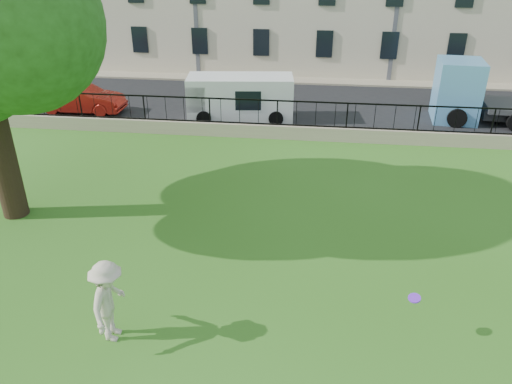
# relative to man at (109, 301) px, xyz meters

# --- Properties ---
(ground) EXTENTS (120.00, 120.00, 0.00)m
(ground) POSITION_rel_man_xyz_m (2.50, 0.84, -0.98)
(ground) COLOR #2D6117
(ground) RESTS_ON ground
(retaining_wall) EXTENTS (50.00, 0.40, 0.60)m
(retaining_wall) POSITION_rel_man_xyz_m (2.50, 12.84, -0.68)
(retaining_wall) COLOR gray
(retaining_wall) RESTS_ON ground
(iron_railing) EXTENTS (50.00, 0.05, 1.13)m
(iron_railing) POSITION_rel_man_xyz_m (2.50, 12.84, 0.17)
(iron_railing) COLOR black
(iron_railing) RESTS_ON retaining_wall
(street) EXTENTS (60.00, 9.00, 0.01)m
(street) POSITION_rel_man_xyz_m (2.50, 17.54, -0.98)
(street) COLOR black
(street) RESTS_ON ground
(sidewalk) EXTENTS (60.00, 1.40, 0.12)m
(sidewalk) POSITION_rel_man_xyz_m (2.50, 22.74, -0.92)
(sidewalk) COLOR gray
(sidewalk) RESTS_ON ground
(man) EXTENTS (0.73, 1.27, 1.96)m
(man) POSITION_rel_man_xyz_m (0.00, 0.00, 0.00)
(man) COLOR beige
(man) RESTS_ON ground
(frisbee) EXTENTS (0.28, 0.28, 0.12)m
(frisbee) POSITION_rel_man_xyz_m (6.50, 0.85, 0.06)
(frisbee) COLOR #6E26D9
(red_sedan) EXTENTS (4.34, 1.53, 1.43)m
(red_sedan) POSITION_rel_man_xyz_m (-7.65, 15.24, -0.27)
(red_sedan) COLOR red
(red_sedan) RESTS_ON street
(white_van) EXTENTS (5.20, 2.52, 2.10)m
(white_van) POSITION_rel_man_xyz_m (0.50, 15.24, 0.07)
(white_van) COLOR silver
(white_van) RESTS_ON street
(blue_truck) EXTENTS (7.03, 3.00, 2.87)m
(blue_truck) POSITION_rel_man_xyz_m (13.22, 16.24, 0.45)
(blue_truck) COLOR #5797CD
(blue_truck) RESTS_ON street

